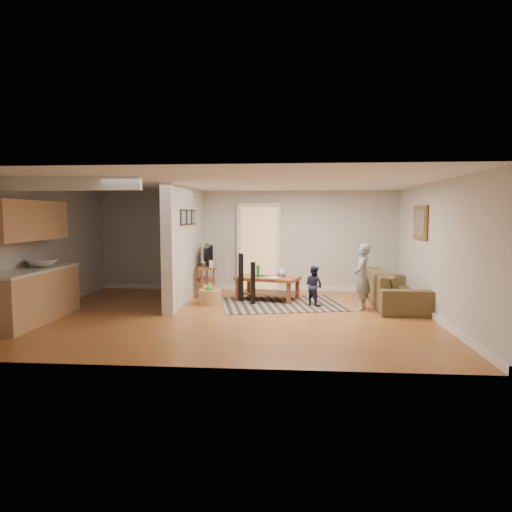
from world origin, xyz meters
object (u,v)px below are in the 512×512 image
(coffee_table, at_px, (269,282))
(tv_console, at_px, (205,268))
(sofa, at_px, (395,305))
(speaker_left, at_px, (253,283))
(child, at_px, (361,310))
(toddler, at_px, (314,306))
(toy_basket, at_px, (210,296))
(speaker_right, at_px, (241,277))

(coffee_table, xyz_separation_m, tv_console, (-1.56, 0.57, 0.23))
(sofa, bearing_deg, speaker_left, 93.79)
(coffee_table, xyz_separation_m, child, (1.91, -0.91, -0.41))
(toddler, bearing_deg, coffee_table, 15.01)
(toy_basket, bearing_deg, child, -5.90)
(tv_console, relative_size, toy_basket, 2.47)
(speaker_right, bearing_deg, child, -26.65)
(child, bearing_deg, coffee_table, -101.56)
(sofa, height_order, child, child)
(coffee_table, height_order, speaker_left, speaker_left)
(coffee_table, relative_size, toy_basket, 3.15)
(coffee_table, bearing_deg, toy_basket, -154.19)
(tv_console, height_order, toy_basket, tv_console)
(tv_console, height_order, speaker_left, tv_console)
(toy_basket, xyz_separation_m, toddler, (2.20, 0.03, -0.18))
(tv_console, xyz_separation_m, toy_basket, (0.34, -1.16, -0.46))
(tv_console, distance_m, toddler, 2.84)
(coffee_table, height_order, speaker_right, speaker_right)
(coffee_table, bearing_deg, speaker_right, -159.52)
(sofa, distance_m, toddler, 1.71)
(tv_console, distance_m, speaker_left, 1.69)
(sofa, relative_size, speaker_right, 2.33)
(sofa, height_order, coffee_table, coffee_table)
(speaker_right, bearing_deg, coffee_table, 9.15)
(tv_console, height_order, speaker_right, speaker_right)
(speaker_right, bearing_deg, tv_console, 128.75)
(sofa, relative_size, toddler, 2.95)
(speaker_right, height_order, toddler, speaker_right)
(child, height_order, toddler, child)
(speaker_left, height_order, toy_basket, speaker_left)
(sofa, relative_size, child, 1.86)
(sofa, distance_m, toy_basket, 3.91)
(tv_console, relative_size, toddler, 1.41)
(speaker_left, relative_size, child, 0.68)
(coffee_table, height_order, tv_console, tv_console)
(coffee_table, xyz_separation_m, toddler, (0.97, -0.56, -0.41))
(speaker_right, relative_size, toddler, 1.27)
(coffee_table, height_order, toy_basket, coffee_table)
(child, relative_size, toddler, 1.58)
(tv_console, relative_size, speaker_right, 1.11)
(toddler, bearing_deg, sofa, -129.87)
(toy_basket, bearing_deg, sofa, 2.84)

